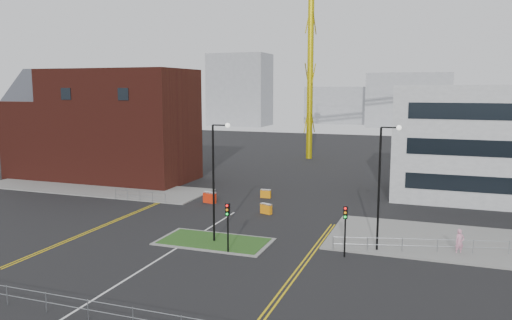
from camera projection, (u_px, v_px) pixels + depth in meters
The scene contains 25 objects.
ground at pixel (133, 275), 31.48m from camera, with size 200.00×200.00×0.00m, color black.
pavement_left at pixel (93, 188), 58.64m from camera, with size 28.00×8.00×0.12m, color slate.
pavement_right at pixel (492, 246), 37.18m from camera, with size 24.00×10.00×0.12m, color slate.
island_kerb at pixel (214, 241), 38.26m from camera, with size 8.60×4.60×0.08m, color slate.
grass_island at pixel (214, 241), 38.26m from camera, with size 8.00×4.00×0.12m, color #234517.
brick_building at pixel (101, 126), 64.24m from camera, with size 24.20×10.07×14.24m.
streetlamp_island at pixel (216, 173), 37.41m from camera, with size 1.46×0.36×9.18m.
streetlamp_right_near at pixel (383, 178), 35.27m from camera, with size 1.46×0.36×9.18m.
traffic_light_island at pixel (228, 218), 35.35m from camera, with size 0.28×0.33×3.65m.
traffic_light_right at pixel (345, 221), 34.54m from camera, with size 0.28×0.33×3.65m.
railing_front at pixel (66, 302), 25.78m from camera, with size 24.05×0.05×1.10m.
railing_left at pixel (140, 194), 51.81m from camera, with size 6.05×0.05×1.10m.
railing_right at pixel (473, 244), 35.25m from camera, with size 19.05×5.05×1.10m.
centre_line at pixel (150, 265), 33.34m from camera, with size 0.15×30.00×0.01m, color silver.
yellow_left_a at pixel (109, 222), 43.80m from camera, with size 0.12×24.00×0.01m, color gold.
yellow_left_b at pixel (112, 223), 43.70m from camera, with size 0.12×24.00×0.01m, color gold.
yellow_right_a at pixel (303, 262), 33.90m from camera, with size 0.12×20.00×0.01m, color gold.
yellow_right_b at pixel (307, 262), 33.80m from camera, with size 0.12×20.00×0.01m, color gold.
skyline_a at pixel (240, 90), 155.03m from camera, with size 18.00×12.00×22.00m, color gray.
skyline_b at pixel (409, 100), 148.11m from camera, with size 24.00×12.00×16.00m, color gray.
skyline_d at pixel (353, 105), 163.71m from camera, with size 30.00×12.00×12.00m, color gray.
pedestrian at pixel (460, 242), 35.26m from camera, with size 0.68×0.44×1.86m, color pink.
barrier_left at pixel (210, 197), 51.13m from camera, with size 1.44×0.71×1.16m.
barrier_mid at pixel (266, 208), 46.76m from camera, with size 1.22×0.77×0.97m.
barrier_right at pixel (266, 193), 53.50m from camera, with size 1.11×0.39×0.92m.
Camera 1 is at (17.48, -25.71, 11.76)m, focal length 35.00 mm.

